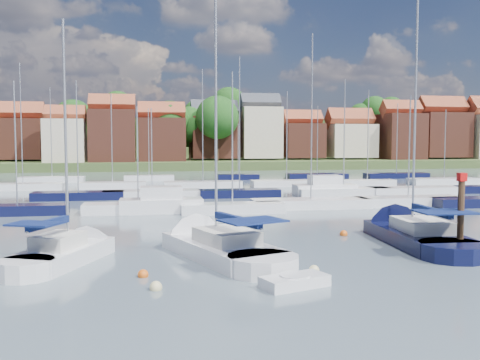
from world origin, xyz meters
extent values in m
plane|color=#45565E|center=(0.00, 40.00, 0.00)|extent=(260.00, 260.00, 0.00)
cube|color=silver|center=(-10.71, 1.67, 0.25)|extent=(4.75, 6.61, 1.20)
cone|color=silver|center=(-9.21, 5.17, 0.25)|extent=(3.51, 3.73, 2.54)
cylinder|color=silver|center=(-11.92, -1.14, 0.25)|extent=(3.34, 3.34, 1.20)
cube|color=silver|center=(-10.88, 1.28, 1.20)|extent=(2.64, 3.04, 0.70)
cylinder|color=#B2B2B7|center=(-10.55, 2.06, 6.50)|extent=(0.14, 0.14, 11.31)
cylinder|color=#B2B2B7|center=(-11.22, 0.50, 2.05)|extent=(1.43, 3.15, 0.10)
cube|color=#0F1C4C|center=(-11.22, 0.50, 2.20)|extent=(1.55, 3.08, 0.35)
cube|color=#0F1C4C|center=(-11.65, -0.51, 2.35)|extent=(2.59, 2.26, 0.08)
cube|color=silver|center=(-2.72, 1.66, 0.25)|extent=(5.99, 8.84, 1.20)
cone|color=silver|center=(-4.47, 6.46, 0.25)|extent=(4.56, 4.89, 3.40)
cylinder|color=silver|center=(-1.33, -2.17, 0.25)|extent=(4.36, 4.36, 1.20)
cube|color=silver|center=(-2.53, 1.13, 1.20)|extent=(3.40, 4.01, 0.70)
cylinder|color=#B2B2B7|center=(-2.92, 2.20, 8.41)|extent=(0.14, 0.14, 15.12)
cylinder|color=#B2B2B7|center=(-2.14, 0.06, 2.05)|extent=(1.65, 4.30, 0.10)
cube|color=#0F1C4C|center=(-2.14, 0.06, 2.20)|extent=(1.76, 4.15, 0.35)
cube|color=#0F1C4C|center=(-1.64, -1.32, 2.35)|extent=(3.42, 2.91, 0.08)
cube|color=black|center=(9.29, 3.29, 0.25)|extent=(4.03, 8.68, 1.20)
cone|color=black|center=(9.60, 8.59, 0.25)|extent=(3.77, 4.33, 3.54)
cylinder|color=black|center=(9.04, -0.94, 0.25)|extent=(3.74, 3.74, 1.20)
cube|color=silver|center=(9.25, 2.71, 1.20)|extent=(2.68, 3.68, 0.70)
cylinder|color=#B2B2B7|center=(9.32, 3.88, 8.89)|extent=(0.14, 0.14, 16.07)
cylinder|color=#B2B2B7|center=(9.18, 1.53, 2.05)|extent=(0.38, 4.71, 0.10)
cube|color=#0F1C4C|center=(9.18, 1.53, 2.20)|extent=(0.56, 4.49, 0.35)
cube|color=#0F1C4C|center=(9.09, 0.00, 2.35)|extent=(3.13, 2.30, 0.08)
cube|color=silver|center=(-0.51, -4.65, 0.20)|extent=(3.13, 2.19, 0.56)
cylinder|color=silver|center=(-0.51, -4.65, 0.36)|extent=(1.32, 1.32, 0.36)
cylinder|color=#4C331E|center=(10.08, 0.07, 1.08)|extent=(0.36, 0.36, 6.66)
cube|color=red|center=(10.08, 0.07, 4.19)|extent=(0.40, 0.40, 0.44)
sphere|color=beige|center=(-6.26, -4.06, 0.00)|extent=(0.53, 0.53, 0.53)
sphere|color=#D85914|center=(-6.78, -1.84, 0.00)|extent=(0.49, 0.49, 0.49)
sphere|color=beige|center=(1.08, -2.39, 0.00)|extent=(0.49, 0.49, 0.49)
sphere|color=#D85914|center=(6.00, 6.64, 0.00)|extent=(0.50, 0.50, 0.50)
sphere|color=beige|center=(9.70, -1.13, 0.00)|extent=(0.54, 0.54, 0.54)
cube|color=black|center=(-17.11, 20.54, 0.35)|extent=(8.01, 2.24, 1.00)
cylinder|color=#B2B2B7|center=(-17.11, 20.54, 5.93)|extent=(0.12, 0.12, 10.16)
cube|color=silver|center=(-7.27, 20.20, 0.35)|extent=(9.22, 2.58, 1.00)
cylinder|color=#B2B2B7|center=(-7.27, 20.20, 4.94)|extent=(0.12, 0.12, 8.18)
cube|color=silver|center=(0.63, 18.61, 0.35)|extent=(8.78, 2.46, 1.00)
cylinder|color=#B2B2B7|center=(0.63, 18.61, 6.38)|extent=(0.12, 0.12, 11.06)
cube|color=silver|center=(8.23, 20.67, 0.35)|extent=(10.79, 3.02, 1.00)
cylinder|color=#B2B2B7|center=(8.23, 20.67, 8.29)|extent=(0.12, 0.12, 14.87)
cube|color=silver|center=(17.98, 21.03, 0.35)|extent=(10.13, 2.84, 1.00)
cylinder|color=#B2B2B7|center=(17.98, 21.03, 5.65)|extent=(0.12, 0.12, 9.59)
cube|color=silver|center=(-5.31, 20.00, 0.50)|extent=(7.00, 2.60, 1.40)
cube|color=silver|center=(-5.31, 20.00, 1.60)|extent=(3.50, 2.20, 1.30)
cube|color=black|center=(-13.55, 31.64, 0.35)|extent=(9.30, 2.60, 1.00)
cylinder|color=#B2B2B7|center=(-13.55, 31.64, 6.59)|extent=(0.12, 0.12, 11.48)
cube|color=silver|center=(-5.94, 32.01, 0.35)|extent=(10.40, 2.91, 1.00)
cylinder|color=#B2B2B7|center=(-5.94, 32.01, 5.24)|extent=(0.12, 0.12, 8.77)
cube|color=black|center=(3.48, 31.28, 0.35)|extent=(8.80, 2.46, 1.00)
cylinder|color=#B2B2B7|center=(3.48, 31.28, 8.01)|extent=(0.12, 0.12, 14.33)
cube|color=silver|center=(15.40, 31.16, 0.35)|extent=(10.73, 3.00, 1.00)
cylinder|color=#B2B2B7|center=(15.40, 31.16, 6.92)|extent=(0.12, 0.12, 12.14)
cube|color=silver|center=(23.82, 30.97, 0.35)|extent=(10.48, 2.93, 1.00)
cylinder|color=#B2B2B7|center=(23.82, 30.97, 5.99)|extent=(0.12, 0.12, 10.28)
cube|color=silver|center=(13.46, 32.00, 0.50)|extent=(7.00, 2.60, 1.40)
cube|color=silver|center=(13.46, 32.00, 1.60)|extent=(3.50, 2.20, 1.30)
cube|color=silver|center=(-21.71, 44.21, 0.35)|extent=(9.71, 2.72, 1.00)
cylinder|color=#B2B2B7|center=(-21.71, 44.21, 8.29)|extent=(0.12, 0.12, 14.88)
cube|color=silver|center=(-10.84, 44.51, 0.35)|extent=(8.49, 2.38, 1.00)
cylinder|color=#B2B2B7|center=(-10.84, 44.51, 6.51)|extent=(0.12, 0.12, 11.31)
cube|color=silver|center=(0.79, 43.78, 0.35)|extent=(10.16, 2.85, 1.00)
cylinder|color=#B2B2B7|center=(0.79, 43.78, 8.15)|extent=(0.12, 0.12, 14.59)
cube|color=silver|center=(12.17, 43.90, 0.35)|extent=(9.53, 2.67, 1.00)
cylinder|color=#B2B2B7|center=(12.17, 43.90, 6.81)|extent=(0.12, 0.12, 11.91)
cube|color=silver|center=(23.16, 42.50, 0.35)|extent=(7.62, 2.13, 1.00)
cylinder|color=#B2B2B7|center=(23.16, 42.50, 6.91)|extent=(0.12, 0.12, 12.13)
cube|color=silver|center=(35.22, 43.59, 0.35)|extent=(10.17, 2.85, 1.00)
cylinder|color=#B2B2B7|center=(35.22, 43.59, 5.72)|extent=(0.12, 0.12, 9.73)
cube|color=silver|center=(-20.26, 56.56, 0.35)|extent=(9.24, 2.59, 1.00)
cylinder|color=#B2B2B7|center=(-20.26, 56.56, 7.43)|extent=(0.12, 0.12, 13.17)
cube|color=silver|center=(-6.08, 57.30, 0.35)|extent=(7.57, 2.12, 1.00)
cylinder|color=#B2B2B7|center=(-6.08, 57.30, 5.97)|extent=(0.12, 0.12, 10.24)
cube|color=black|center=(7.88, 57.47, 0.35)|extent=(6.58, 1.84, 1.00)
cylinder|color=#B2B2B7|center=(7.88, 57.47, 4.85)|extent=(0.12, 0.12, 8.01)
cube|color=black|center=(20.94, 57.40, 0.35)|extent=(9.92, 2.78, 1.00)
cylinder|color=#B2B2B7|center=(20.94, 57.40, 6.31)|extent=(0.12, 0.12, 10.92)
cube|color=black|center=(34.28, 56.37, 0.35)|extent=(10.55, 2.95, 1.00)
cylinder|color=#B2B2B7|center=(34.28, 56.37, 6.61)|extent=(0.12, 0.12, 11.51)
cube|color=#3C4B25|center=(0.00, 117.00, 0.30)|extent=(200.00, 70.00, 3.00)
cube|color=#3C4B25|center=(0.00, 142.00, 5.00)|extent=(200.00, 60.00, 14.00)
cube|color=brown|center=(-33.65, 97.79, 6.56)|extent=(10.37, 9.97, 8.73)
cube|color=brown|center=(-33.65, 97.79, 12.20)|extent=(10.57, 5.13, 5.13)
cube|color=beige|center=(-22.74, 89.00, 6.08)|extent=(8.09, 8.80, 8.96)
cube|color=brown|center=(-22.74, 89.00, 11.55)|extent=(8.25, 4.00, 4.00)
cube|color=brown|center=(-13.35, 89.94, 7.08)|extent=(9.36, 10.17, 10.97)
cube|color=brown|center=(-13.35, 89.94, 13.72)|extent=(9.54, 4.63, 4.63)
cube|color=brown|center=(-3.04, 91.65, 6.31)|extent=(9.90, 8.56, 9.42)
cube|color=brown|center=(-3.04, 91.65, 12.23)|extent=(10.10, 4.90, 4.90)
cube|color=brown|center=(9.10, 96.65, 6.95)|extent=(10.59, 8.93, 9.49)
cube|color=#383A42|center=(9.10, 96.65, 12.99)|extent=(10.80, 5.24, 5.24)
cube|color=beige|center=(19.71, 95.80, 8.02)|extent=(9.01, 8.61, 11.65)
cube|color=#383A42|center=(19.71, 95.80, 14.95)|extent=(9.19, 4.46, 4.46)
cube|color=brown|center=(30.17, 97.00, 6.20)|extent=(9.10, 9.34, 8.00)
cube|color=brown|center=(30.17, 97.00, 11.32)|extent=(9.28, 4.50, 4.50)
cube|color=beige|center=(41.95, 96.59, 6.14)|extent=(10.86, 9.59, 7.88)
cube|color=brown|center=(41.95, 96.59, 11.41)|extent=(11.07, 5.37, 5.37)
cube|color=brown|center=(53.76, 93.92, 7.09)|extent=(9.18, 9.96, 10.97)
cube|color=brown|center=(53.76, 93.92, 13.70)|extent=(9.36, 4.54, 4.54)
cube|color=brown|center=(65.18, 95.21, 7.58)|extent=(11.39, 9.67, 10.76)
cube|color=brown|center=(65.18, 95.21, 14.36)|extent=(11.62, 5.64, 5.64)
cylinder|color=#382619|center=(56.77, 115.51, 8.51)|extent=(0.50, 0.50, 4.47)
sphere|color=#24581B|center=(56.77, 115.51, 14.58)|extent=(8.18, 8.18, 8.18)
cylinder|color=#382619|center=(3.46, 95.93, 3.83)|extent=(0.50, 0.50, 4.46)
sphere|color=#24581B|center=(3.46, 95.93, 9.88)|extent=(8.15, 8.15, 8.15)
cylinder|color=#382619|center=(15.22, 113.68, 8.58)|extent=(0.50, 0.50, 5.15)
sphere|color=#24581B|center=(15.22, 113.68, 15.56)|extent=(9.41, 9.41, 9.41)
cylinder|color=#382619|center=(-13.54, 116.31, 8.68)|extent=(0.50, 0.50, 4.56)
sphere|color=#24581B|center=(-13.54, 116.31, 14.87)|extent=(8.34, 8.34, 8.34)
cylinder|color=#382619|center=(-23.24, 105.25, 4.18)|extent=(0.50, 0.50, 5.15)
sphere|color=#24581B|center=(-23.24, 105.25, 11.17)|extent=(9.42, 9.42, 9.42)
cylinder|color=#382619|center=(-38.67, 107.32, 6.76)|extent=(0.50, 0.50, 3.42)
sphere|color=#24581B|center=(-38.67, 107.32, 11.40)|extent=(6.26, 6.26, 6.26)
cylinder|color=#382619|center=(13.76, 104.71, 3.48)|extent=(0.50, 0.50, 3.77)
sphere|color=#24581B|center=(13.76, 104.71, 8.60)|extent=(6.89, 6.89, 6.89)
cylinder|color=#382619|center=(9.05, 90.94, 4.21)|extent=(0.50, 0.50, 5.21)
sphere|color=#24581B|center=(9.05, 90.94, 11.28)|extent=(9.53, 9.53, 9.53)
cylinder|color=#382619|center=(61.93, 101.62, 3.09)|extent=(0.50, 0.50, 2.97)
sphere|color=#24581B|center=(61.93, 101.62, 7.12)|extent=(5.44, 5.44, 5.44)
cylinder|color=#382619|center=(-1.15, 93.75, 4.02)|extent=(0.50, 0.50, 4.84)
sphere|color=#24581B|center=(-1.15, 93.75, 10.59)|extent=(8.85, 8.85, 8.85)
cylinder|color=#382619|center=(52.68, 115.72, 8.17)|extent=(0.50, 0.50, 3.72)
sphere|color=#24581B|center=(52.68, 115.72, 13.21)|extent=(6.80, 6.80, 6.80)
cylinder|color=#382619|center=(54.05, 94.13, 3.62)|extent=(0.50, 0.50, 4.05)
sphere|color=#24581B|center=(54.05, 94.13, 9.11)|extent=(7.40, 7.40, 7.40)
cylinder|color=#382619|center=(6.84, 113.29, 7.91)|extent=(0.50, 0.50, 3.93)
sphere|color=#24581B|center=(6.84, 113.29, 13.24)|extent=(7.19, 7.19, 7.19)
cylinder|color=#382619|center=(30.65, 100.17, 3.51)|extent=(0.50, 0.50, 3.82)
sphere|color=#24581B|center=(30.65, 100.17, 8.70)|extent=(6.99, 6.99, 6.99)
cylinder|color=#382619|center=(-17.44, 93.12, 3.34)|extent=(0.50, 0.50, 3.48)
sphere|color=#24581B|center=(-17.44, 93.12, 8.07)|extent=(6.37, 6.37, 6.37)
cylinder|color=#382619|center=(57.51, 102.81, 3.09)|extent=(0.50, 0.50, 2.99)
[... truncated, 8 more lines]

